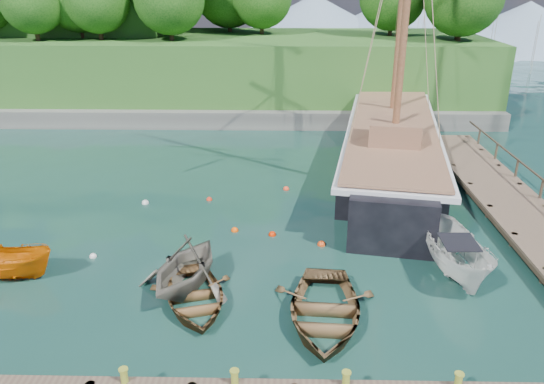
{
  "coord_description": "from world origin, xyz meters",
  "views": [
    {
      "loc": [
        0.24,
        -16.35,
        10.88
      ],
      "look_at": [
        -0.2,
        5.12,
        2.0
      ],
      "focal_mm": 35.0,
      "sensor_mm": 36.0,
      "label": 1
    }
  ],
  "objects": [
    {
      "name": "mooring_buoy_4",
      "position": [
        -3.53,
        8.8,
        0.0
      ],
      "size": [
        0.3,
        0.3,
        0.3
      ],
      "primitive_type": "sphere",
      "color": "red",
      "rests_on": "ground"
    },
    {
      "name": "rowboat_2",
      "position": [
        1.68,
        -1.44,
        0.0
      ],
      "size": [
        4.03,
        5.36,
        1.05
      ],
      "primitive_type": "imported",
      "rotation": [
        0.0,
        0.0,
        -0.08
      ],
      "color": "brown",
      "rests_on": "ground"
    },
    {
      "name": "rowboat_0",
      "position": [
        -2.82,
        -0.57,
        0.0
      ],
      "size": [
        4.07,
        4.91,
        0.88
      ],
      "primitive_type": "imported",
      "rotation": [
        0.0,
        0.0,
        0.27
      ],
      "color": "brown",
      "rests_on": "ground"
    },
    {
      "name": "rowboat_1",
      "position": [
        -3.3,
        0.48,
        0.0
      ],
      "size": [
        4.7,
        5.07,
        2.19
      ],
      "primitive_type": "imported",
      "rotation": [
        0.0,
        0.0,
        -0.32
      ],
      "color": "#676256",
      "rests_on": "ground"
    },
    {
      "name": "ground",
      "position": [
        0.0,
        0.0,
        0.0
      ],
      "size": [
        160.0,
        160.0,
        0.0
      ],
      "primitive_type": "plane",
      "color": "#163832",
      "rests_on": "ground"
    },
    {
      "name": "mooring_buoy_0",
      "position": [
        -7.57,
        2.74,
        0.0
      ],
      "size": [
        0.3,
        0.3,
        0.3
      ],
      "primitive_type": "sphere",
      "color": "silver",
      "rests_on": "ground"
    },
    {
      "name": "mooring_buoy_2",
      "position": [
        -0.18,
        4.87,
        0.0
      ],
      "size": [
        0.33,
        0.33,
        0.33
      ],
      "primitive_type": "sphere",
      "color": "red",
      "rests_on": "ground"
    },
    {
      "name": "mooring_buoy_3",
      "position": [
        4.06,
        7.77,
        0.0
      ],
      "size": [
        0.3,
        0.3,
        0.3
      ],
      "primitive_type": "sphere",
      "color": "silver",
      "rests_on": "ground"
    },
    {
      "name": "schooner",
      "position": [
        6.7,
        13.85,
        1.16
      ],
      "size": [
        8.84,
        28.27,
        21.0
      ],
      "rotation": [
        0.0,
        0.0,
        -0.18
      ],
      "color": "black",
      "rests_on": "ground"
    },
    {
      "name": "distant_ridge",
      "position": [
        4.3,
        70.0,
        4.35
      ],
      "size": [
        117.0,
        40.0,
        10.0
      ],
      "color": "#728CA5",
      "rests_on": "ground"
    },
    {
      "name": "mooring_buoy_7",
      "position": [
        1.97,
        3.98,
        0.0
      ],
      "size": [
        0.36,
        0.36,
        0.36
      ],
      "primitive_type": "sphere",
      "color": "red",
      "rests_on": "ground"
    },
    {
      "name": "cabin_boat_white",
      "position": [
        7.0,
        1.67,
        0.0
      ],
      "size": [
        2.19,
        5.04,
        1.9
      ],
      "primitive_type": "imported",
      "rotation": [
        0.0,
        0.0,
        0.07
      ],
      "color": "silver",
      "rests_on": "ground"
    },
    {
      "name": "mooring_buoy_1",
      "position": [
        -1.9,
        5.26,
        0.0
      ],
      "size": [
        0.33,
        0.33,
        0.33
      ],
      "primitive_type": "sphere",
      "color": "#FB4F05",
      "rests_on": "ground"
    },
    {
      "name": "mooring_buoy_6",
      "position": [
        -6.74,
        8.28,
        0.0
      ],
      "size": [
        0.36,
        0.36,
        0.36
      ],
      "primitive_type": "sphere",
      "color": "silver",
      "rests_on": "ground"
    },
    {
      "name": "motorboat_orange",
      "position": [
        -10.31,
        1.07,
        0.0
      ],
      "size": [
        3.93,
        1.7,
        1.48
      ],
      "primitive_type": "imported",
      "rotation": [
        0.0,
        0.0,
        1.5
      ],
      "color": "#CD6003",
      "rests_on": "ground"
    },
    {
      "name": "dock_east",
      "position": [
        11.5,
        7.0,
        0.43
      ],
      "size": [
        3.2,
        24.0,
        1.1
      ],
      "color": "brown",
      "rests_on": "ground"
    },
    {
      "name": "mooring_buoy_5",
      "position": [
        0.46,
        10.33,
        0.0
      ],
      "size": [
        0.33,
        0.33,
        0.33
      ],
      "primitive_type": "sphere",
      "color": "#FA4220",
      "rests_on": "ground"
    },
    {
      "name": "headland",
      "position": [
        -12.88,
        31.36,
        5.54
      ],
      "size": [
        51.0,
        19.31,
        12.9
      ],
      "color": "#474744",
      "rests_on": "ground"
    }
  ]
}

